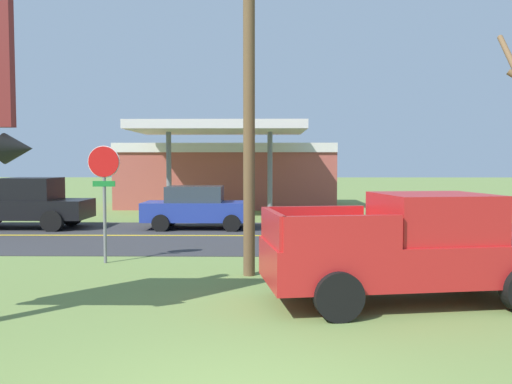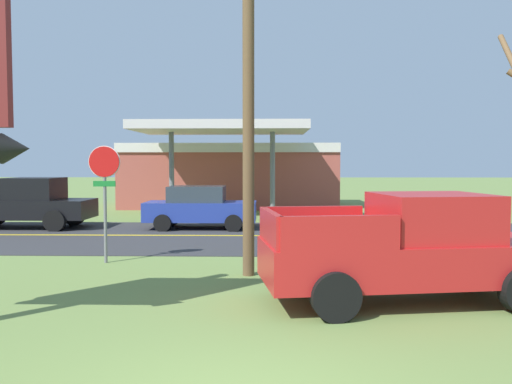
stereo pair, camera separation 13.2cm
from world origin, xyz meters
name	(u,v)px [view 2 (the right image)]	position (x,y,z in m)	size (l,w,h in m)	color
road_asphalt	(260,236)	(0.00, 13.00, 0.01)	(140.00, 8.00, 0.02)	#333335
road_centre_line	(260,236)	(0.00, 13.00, 0.02)	(126.00, 0.20, 0.01)	gold
stop_sign	(105,183)	(-3.80, 8.07, 2.03)	(0.80, 0.08, 2.95)	slate
utility_pole	(248,63)	(-0.13, 6.68, 4.71)	(1.69, 0.26, 8.88)	brown
gas_station	(231,173)	(-1.92, 25.55, 1.94)	(12.00, 11.50, 4.40)	#A84C42
pickup_red_parked_on_lawn	(411,249)	(2.88, 4.49, 0.96)	(5.44, 2.83, 1.96)	red
pickup_black_on_road	(25,203)	(-9.10, 15.00, 0.96)	(5.20, 2.24, 1.96)	black
car_blue_far_lane	(200,207)	(-2.33, 15.00, 0.83)	(4.20, 2.00, 1.64)	#233893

